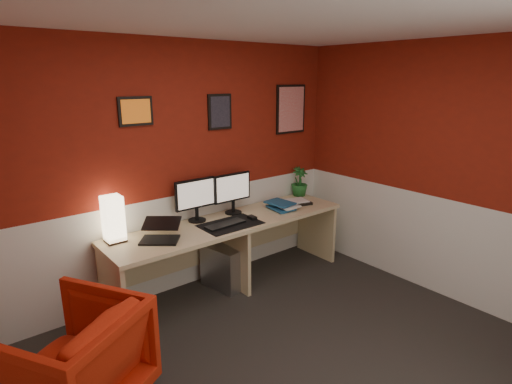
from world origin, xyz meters
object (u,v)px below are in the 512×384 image
object	(u,v)px
armchair	(70,361)
laptop	(159,230)
desk	(232,254)
zen_tray	(294,203)
monitor_left	(196,194)
pc_tower	(222,267)
shoji_lamp	(113,220)
potted_plant	(299,182)
monitor_right	(233,187)

from	to	relation	value
armchair	laptop	bearing A→B (deg)	-175.56
desk	zen_tray	world-z (taller)	zen_tray
desk	monitor_left	size ratio (longest dim) A/B	4.48
zen_tray	pc_tower	distance (m)	1.14
shoji_lamp	potted_plant	size ratio (longest dim) A/B	1.13
laptop	potted_plant	size ratio (longest dim) A/B	0.93
shoji_lamp	armchair	world-z (taller)	shoji_lamp
monitor_left	monitor_right	world-z (taller)	same
monitor_right	potted_plant	xyz separation A→B (m)	(1.03, 0.04, -0.11)
monitor_right	laptop	bearing A→B (deg)	-166.84
monitor_left	pc_tower	xyz separation A→B (m)	(0.17, -0.17, -0.80)
shoji_lamp	potted_plant	xyz separation A→B (m)	(2.32, 0.03, -0.02)
laptop	potted_plant	xyz separation A→B (m)	(2.01, 0.27, 0.07)
shoji_lamp	monitor_right	size ratio (longest dim) A/B	0.69
shoji_lamp	laptop	bearing A→B (deg)	-37.41
pc_tower	monitor_right	bearing A→B (deg)	18.31
shoji_lamp	armchair	bearing A→B (deg)	-126.08
desk	laptop	xyz separation A→B (m)	(-0.82, -0.04, 0.47)
desk	shoji_lamp	size ratio (longest dim) A/B	6.50
laptop	potted_plant	world-z (taller)	potted_plant
monitor_right	zen_tray	distance (m)	0.81
monitor_left	zen_tray	size ratio (longest dim) A/B	1.66
pc_tower	armchair	world-z (taller)	armchair
shoji_lamp	monitor_left	world-z (taller)	monitor_left
shoji_lamp	zen_tray	size ratio (longest dim) A/B	1.14
zen_tray	pc_tower	bearing A→B (deg)	178.74
shoji_lamp	monitor_left	distance (m)	0.86
pc_tower	shoji_lamp	bearing A→B (deg)	160.69
zen_tray	potted_plant	bearing A→B (deg)	36.45
laptop	pc_tower	distance (m)	0.94
monitor_left	pc_tower	size ratio (longest dim) A/B	1.29
potted_plant	armchair	size ratio (longest dim) A/B	0.43
monitor_right	monitor_left	bearing A→B (deg)	176.33
desk	pc_tower	xyz separation A→B (m)	(-0.11, 0.04, -0.14)
shoji_lamp	potted_plant	bearing A→B (deg)	0.82
monitor_right	pc_tower	world-z (taller)	monitor_right
zen_tray	pc_tower	xyz separation A→B (m)	(-1.01, 0.02, -0.52)
shoji_lamp	monitor_right	world-z (taller)	monitor_right
monitor_left	desk	bearing A→B (deg)	-37.99
desk	monitor_right	bearing A→B (deg)	49.92
potted_plant	armchair	distance (m)	3.20
desk	monitor_left	bearing A→B (deg)	142.01
laptop	pc_tower	bearing A→B (deg)	45.39
zen_tray	laptop	bearing A→B (deg)	-178.01
laptop	armchair	distance (m)	1.30
laptop	zen_tray	distance (m)	1.72
laptop	armchair	size ratio (longest dim) A/B	0.40
desk	monitor_left	distance (m)	0.74
monitor_right	pc_tower	distance (m)	0.85
zen_tray	pc_tower	size ratio (longest dim) A/B	0.78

